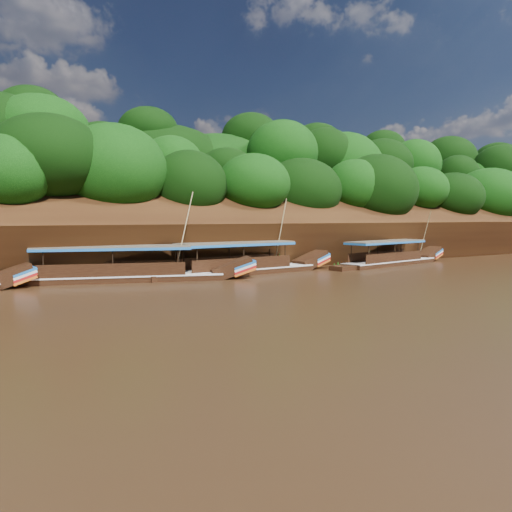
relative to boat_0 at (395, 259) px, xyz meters
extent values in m
plane|color=black|center=(-12.70, -7.40, -0.49)|extent=(160.00, 160.00, 0.00)
cube|color=black|center=(-12.70, 8.60, 3.01)|extent=(120.00, 16.12, 13.64)
cube|color=black|center=(-12.70, 18.60, -0.49)|extent=(120.00, 24.00, 12.00)
ellipsoid|color=#0F3609|center=(-18.70, 7.60, 3.01)|extent=(18.00, 8.00, 6.40)
ellipsoid|color=#0F3609|center=(-12.70, 15.60, 8.71)|extent=(24.00, 11.00, 8.40)
ellipsoid|color=#0F3609|center=(11.30, 7.10, 2.91)|extent=(18.00, 8.00, 6.00)
ellipsoid|color=#0F3609|center=(21.30, 14.60, 8.31)|extent=(22.00, 10.00, 8.00)
cube|color=black|center=(-0.68, -0.13, -0.49)|extent=(11.52, 4.02, 0.80)
cube|color=silver|center=(-0.68, -0.13, -0.11)|extent=(11.53, 4.08, 0.09)
cube|color=black|center=(5.60, 1.06, 0.13)|extent=(2.90, 1.93, 1.55)
cube|color=blue|center=(6.30, 1.19, 0.39)|extent=(1.65, 1.75, 0.57)
cube|color=#B31413|center=(6.30, 1.19, 0.09)|extent=(1.65, 1.75, 0.57)
cube|color=brown|center=(-1.38, -0.26, 1.64)|extent=(9.16, 3.85, 0.11)
cube|color=blue|center=(-1.38, -0.26, 1.54)|extent=(9.16, 3.85, 0.16)
cylinder|color=tan|center=(4.20, 0.34, 2.19)|extent=(0.53, 1.68, 4.27)
cube|color=black|center=(-15.18, 0.39, -0.49)|extent=(11.86, 3.18, 0.88)
cube|color=silver|center=(-15.18, 0.39, -0.07)|extent=(11.87, 3.24, 0.10)
cube|color=black|center=(-8.62, 0.97, 0.19)|extent=(2.91, 1.85, 1.65)
cube|color=blue|center=(-7.89, 1.04, 0.48)|extent=(1.58, 1.80, 0.60)
cube|color=#B31413|center=(-7.89, 1.04, 0.15)|extent=(1.58, 1.80, 0.60)
cube|color=brown|center=(-15.91, 0.33, 1.86)|extent=(9.36, 3.27, 0.12)
cube|color=blue|center=(-15.91, 0.33, 1.74)|extent=(9.36, 3.27, 0.18)
cylinder|color=tan|center=(-12.21, 0.07, 2.57)|extent=(0.68, 0.81, 5.18)
cube|color=black|center=(-24.06, 0.57, -0.49)|extent=(12.75, 5.64, 0.86)
cube|color=silver|center=(-24.06, 0.57, -0.08)|extent=(12.77, 5.70, 0.10)
cube|color=black|center=(-17.23, -1.46, 0.18)|extent=(3.31, 2.37, 1.70)
cube|color=blue|center=(-16.47, -1.69, 0.47)|extent=(1.96, 2.02, 0.64)
cube|color=#B31413|center=(-16.47, -1.69, 0.14)|extent=(1.96, 2.02, 0.64)
cube|color=brown|center=(-24.82, 0.80, 1.82)|extent=(10.20, 5.16, 0.12)
cube|color=blue|center=(-24.82, 0.80, 1.70)|extent=(10.20, 5.16, 0.17)
cylinder|color=tan|center=(-20.43, -0.71, 2.77)|extent=(1.68, 0.76, 5.42)
cube|color=black|center=(-30.92, 1.03, 0.18)|extent=(2.81, 1.85, 1.60)
cube|color=blue|center=(-30.22, 1.10, 0.47)|extent=(1.53, 1.78, 0.58)
cube|color=#B31413|center=(-30.22, 1.10, 0.14)|extent=(1.53, 1.78, 0.58)
cone|color=#266E1B|center=(-26.58, 2.63, 0.38)|extent=(1.50, 1.50, 1.76)
cone|color=#266E1B|center=(-19.75, 1.59, 0.23)|extent=(1.50, 1.50, 1.45)
cone|color=#266E1B|center=(-11.77, 2.07, 0.36)|extent=(1.50, 1.50, 1.71)
cone|color=#266E1B|center=(-4.85, 2.66, 0.41)|extent=(1.50, 1.50, 1.80)
cone|color=#266E1B|center=(-0.75, 2.20, 0.19)|extent=(1.50, 1.50, 1.37)
cone|color=#266E1B|center=(6.14, 2.67, 0.51)|extent=(1.50, 1.50, 2.01)
camera|label=1|loc=(-33.20, -32.02, 3.78)|focal=35.00mm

